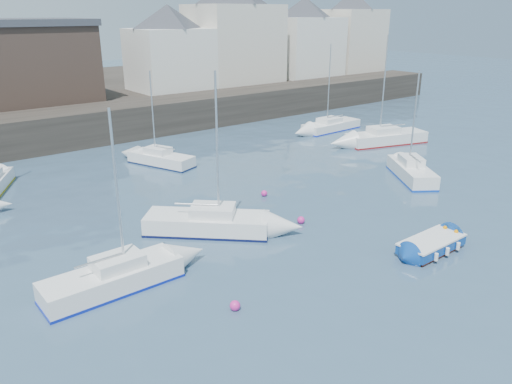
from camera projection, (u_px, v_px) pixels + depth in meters
water at (444, 310)px, 19.57m from camera, size 220.00×220.00×0.00m
quay_wall at (100, 123)px, 45.01m from camera, size 90.00×5.00×3.00m
land_strip at (41, 99)px, 58.40m from camera, size 90.00×32.00×2.80m
bldg_east_a at (234, 31)px, 59.25m from camera, size 13.36×13.36×11.80m
bldg_east_b at (304, 37)px, 65.55m from camera, size 11.88×11.88×9.95m
bldg_east_c at (351, 31)px, 70.58m from camera, size 11.14×11.14×10.95m
bldg_east_d at (169, 47)px, 54.18m from camera, size 11.14×11.14×8.95m
blue_dinghy at (431, 245)px, 24.19m from camera, size 3.67×1.93×0.70m
sailboat_a at (113, 278)px, 20.87m from camera, size 5.90×2.00×7.62m
sailboat_b at (208, 222)px, 26.31m from camera, size 6.19×5.99×8.40m
sailboat_c at (411, 171)px, 34.73m from camera, size 4.65×5.63×7.38m
sailboat_d at (386, 137)px, 43.97m from camera, size 7.61×4.30×9.25m
sailboat_f at (161, 159)px, 37.89m from camera, size 3.57×5.65×7.01m
sailboat_g at (331, 126)px, 48.96m from camera, size 6.56×2.35×8.20m
buoy_near at (235, 310)px, 19.59m from camera, size 0.42×0.42×0.42m
buoy_mid at (301, 223)px, 27.58m from camera, size 0.42×0.42×0.42m
buoy_far at (264, 196)px, 31.65m from camera, size 0.40×0.40×0.40m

